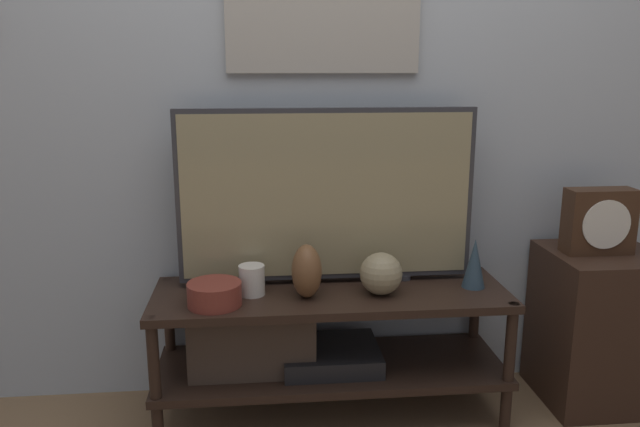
% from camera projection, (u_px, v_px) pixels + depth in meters
% --- Properties ---
extents(wall_back, '(6.40, 0.08, 2.70)m').
position_uv_depth(wall_back, '(323.00, 49.00, 2.34)').
color(wall_back, '#B2BCC6').
rests_on(wall_back, ground_plane).
extents(media_console, '(1.30, 0.43, 0.50)m').
position_uv_depth(media_console, '(304.00, 338.00, 2.32)').
color(media_console, black).
rests_on(media_console, ground_plane).
extents(television, '(1.10, 0.05, 0.66)m').
position_uv_depth(television, '(327.00, 195.00, 2.30)').
color(television, '#333338').
rests_on(television, media_console).
extents(vase_wide_bowl, '(0.19, 0.19, 0.08)m').
position_uv_depth(vase_wide_bowl, '(214.00, 294.00, 2.14)').
color(vase_wide_bowl, brown).
rests_on(vase_wide_bowl, media_console).
extents(vase_urn_stoneware, '(0.11, 0.14, 0.19)m').
position_uv_depth(vase_urn_stoneware, '(307.00, 271.00, 2.20)').
color(vase_urn_stoneware, brown).
rests_on(vase_urn_stoneware, media_console).
extents(vase_slim_bronze, '(0.09, 0.09, 0.19)m').
position_uv_depth(vase_slim_bronze, '(474.00, 263.00, 2.31)').
color(vase_slim_bronze, '#2D4251').
rests_on(vase_slim_bronze, media_console).
extents(vase_round_glass, '(0.15, 0.15, 0.15)m').
position_uv_depth(vase_round_glass, '(381.00, 274.00, 2.24)').
color(vase_round_glass, tan).
rests_on(vase_round_glass, media_console).
extents(candle_jar, '(0.09, 0.09, 0.11)m').
position_uv_depth(candle_jar, '(252.00, 280.00, 2.24)').
color(candle_jar, silver).
rests_on(candle_jar, media_console).
extents(side_table, '(0.42, 0.40, 0.61)m').
position_uv_depth(side_table, '(597.00, 326.00, 2.44)').
color(side_table, '#382319').
rests_on(side_table, ground_plane).
extents(mantel_clock, '(0.25, 0.11, 0.25)m').
position_uv_depth(mantel_clock, '(599.00, 221.00, 2.34)').
color(mantel_clock, '#422819').
rests_on(mantel_clock, side_table).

